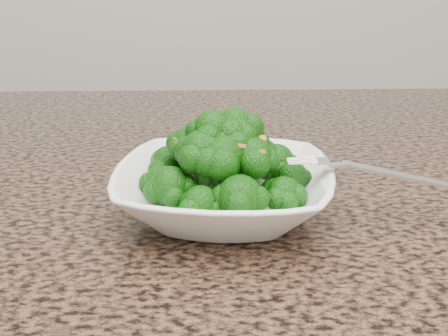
{
  "coord_description": "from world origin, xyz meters",
  "views": [
    {
      "loc": [
        0.04,
        -0.27,
        1.13
      ],
      "look_at": [
        0.05,
        0.23,
        0.95
      ],
      "focal_mm": 45.0,
      "sensor_mm": 36.0,
      "label": 1
    }
  ],
  "objects": [
    {
      "name": "broccoli_pile",
      "position": [
        0.05,
        0.23,
        0.99
      ],
      "size": [
        0.18,
        0.18,
        0.07
      ],
      "primitive_type": null,
      "color": "#115409",
      "rests_on": "bowl"
    },
    {
      "name": "garlic_topping",
      "position": [
        0.05,
        0.23,
        1.03
      ],
      "size": [
        0.11,
        0.11,
        0.01
      ],
      "primitive_type": null,
      "color": "orange",
      "rests_on": "broccoli_pile"
    },
    {
      "name": "granite_counter",
      "position": [
        0.0,
        0.3,
        0.89
      ],
      "size": [
        1.64,
        1.04,
        0.03
      ],
      "primitive_type": "cube",
      "color": "brown",
      "rests_on": "cabinet"
    },
    {
      "name": "fork",
      "position": [
        0.16,
        0.22,
        0.96
      ],
      "size": [
        0.17,
        0.04,
        0.01
      ],
      "primitive_type": null,
      "rotation": [
        0.0,
        0.0,
        -0.06
      ],
      "color": "silver",
      "rests_on": "bowl"
    },
    {
      "name": "bowl",
      "position": [
        0.05,
        0.23,
        0.93
      ],
      "size": [
        0.23,
        0.23,
        0.05
      ],
      "primitive_type": "imported",
      "rotation": [
        0.0,
        0.0,
        -0.12
      ],
      "color": "white",
      "rests_on": "granite_counter"
    }
  ]
}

